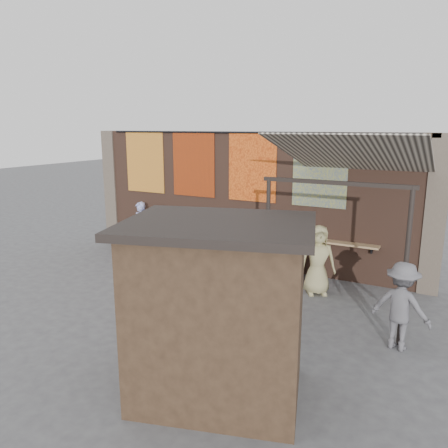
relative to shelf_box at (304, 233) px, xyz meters
The scene contains 33 objects.
ground 3.29m from the shelf_box, 130.95° to the right, with size 70.00×70.00×0.00m, color #474749.
brick_wall 2.17m from the shelf_box, 168.67° to the left, with size 10.00×0.40×4.00m, color brown.
pier_left 7.25m from the shelf_box, behind, with size 0.50×0.50×4.00m, color #4C4238.
pier_right 3.31m from the shelf_box, ahead, with size 0.50×0.50×4.00m, color #4C4238.
eating_counter 2.00m from the shelf_box, behind, with size 8.00×0.32×0.05m, color #9E7A51.
shelf_box is the anchor object (origin of this frame).
tapestry_redgold 5.86m from the shelf_box, behind, with size 1.50×0.02×2.00m, color maroon.
tapestry_sun 4.09m from the shelf_box, behind, with size 1.50×0.02×2.00m, color #F1490E.
tapestry_orange 2.44m from the shelf_box, behind, with size 1.50×0.02×2.00m, color orange.
tapestry_multi 1.78m from the shelf_box, 30.61° to the left, with size 1.50×0.02×2.00m, color navy.
hang_rail 3.38m from the shelf_box, behind, with size 0.06×0.06×9.50m, color black.
scooter_stool_0 4.60m from the shelf_box, behind, with size 0.36×0.80×0.76m, color navy, non-canonical shape.
scooter_stool_1 3.97m from the shelf_box, behind, with size 0.32×0.71×0.67m, color black, non-canonical shape.
scooter_stool_2 3.37m from the shelf_box, behind, with size 0.38×0.85×0.81m, color navy, non-canonical shape.
scooter_stool_3 2.75m from the shelf_box, behind, with size 0.38×0.85×0.80m, color black, non-canonical shape.
scooter_stool_4 2.23m from the shelf_box, behind, with size 0.40×0.89×0.85m, color #1B6D50, non-canonical shape.
scooter_stool_5 1.73m from the shelf_box, 166.61° to the right, with size 0.33×0.73×0.70m, color #121643, non-canonical shape.
scooter_stool_6 1.24m from the shelf_box, 162.81° to the right, with size 0.34×0.76×0.72m, color #0D602F, non-canonical shape.
scooter_stool_7 0.93m from the shelf_box, 117.57° to the right, with size 0.39×0.86×0.81m, color #A3151B, non-canonical shape.
diner_left 5.41m from the shelf_box, behind, with size 0.64×0.42×1.77m, color #8F97D0.
diner_right 4.60m from the shelf_box, 168.67° to the right, with size 0.84×0.65×1.73m, color #30252E.
shopper_navy 2.85m from the shelf_box, 86.79° to the right, with size 1.03×0.43×1.75m, color black.
shopper_grey 4.24m from the shelf_box, 46.48° to the right, with size 1.11×0.64×1.71m, color #5A585D.
shopper_tan 1.34m from the shelf_box, 56.20° to the right, with size 0.87×0.57×1.78m, color tan.
market_stall 5.99m from the shelf_box, 84.40° to the right, with size 2.48×1.86×2.69m, color black.
stall_roof 6.17m from the shelf_box, 84.40° to the right, with size 2.78×2.14×0.12m, color black.
stall_sign 5.09m from the shelf_box, 86.45° to the right, with size 1.20×0.04×0.50m, color gold.
stall_shelf 5.06m from the shelf_box, 86.45° to the right, with size 2.06×0.10×0.06m, color #473321.
awning_canvas 3.08m from the shelf_box, 42.94° to the right, with size 3.20×3.40×0.03m, color beige.
awning_ledger 3.09m from the shelf_box, ahead, with size 3.30×0.08×0.12m, color #33261C.
awning_header 3.74m from the shelf_box, 62.58° to the right, with size 3.00×0.08×0.08m, color black.
awning_post_left 2.92m from the shelf_box, 87.94° to the right, with size 0.09×0.09×3.10m, color black.
awning_post_right 4.11m from the shelf_box, 44.96° to the right, with size 0.09×0.09×3.10m, color black.
Camera 1 is at (5.59, -9.08, 4.16)m, focal length 35.00 mm.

